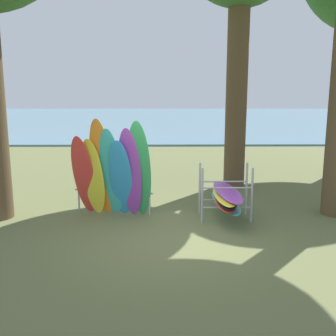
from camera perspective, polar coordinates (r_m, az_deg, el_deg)
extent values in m
plane|color=#60663D|center=(8.28, -0.21, -9.62)|extent=(80.00, 80.00, 0.00)
cube|color=slate|center=(38.48, -0.51, 7.03)|extent=(80.00, 36.00, 0.10)
cylinder|color=brown|center=(12.25, 9.78, 11.86)|extent=(0.63, 0.63, 6.21)
ellipsoid|color=red|center=(9.44, -11.89, -1.08)|extent=(0.66, 0.77, 1.93)
ellipsoid|color=yellow|center=(9.38, -10.62, -1.32)|extent=(0.64, 0.62, 1.86)
ellipsoid|color=orange|center=(9.27, -9.38, -0.01)|extent=(0.64, 0.73, 2.32)
ellipsoid|color=#38B2AD|center=(9.23, -8.06, -0.69)|extent=(0.63, 0.71, 2.10)
ellipsoid|color=#2D8ED1|center=(9.21, -6.73, -1.49)|extent=(0.61, 0.71, 1.85)
ellipsoid|color=purple|center=(9.13, -5.42, -0.73)|extent=(0.63, 0.65, 2.11)
ellipsoid|color=#339E56|center=(9.07, -4.08, -0.25)|extent=(0.61, 0.70, 2.28)
cylinder|color=#9EA0A5|center=(9.97, -12.57, -4.56)|extent=(0.04, 0.04, 0.55)
cylinder|color=#9EA0A5|center=(9.42, -2.64, -5.24)|extent=(0.04, 0.04, 0.55)
cylinder|color=#9EA0A5|center=(9.59, -7.79, -3.33)|extent=(1.89, 0.43, 0.04)
cylinder|color=#9EA0A5|center=(8.89, 4.89, -3.93)|extent=(0.05, 0.05, 1.25)
cylinder|color=#9EA0A5|center=(9.06, 11.85, -3.84)|extent=(0.05, 0.05, 1.25)
cylinder|color=#9EA0A5|center=(9.47, 4.55, -2.98)|extent=(0.05, 0.05, 1.25)
cylinder|color=#9EA0A5|center=(9.63, 11.09, -2.91)|extent=(0.05, 0.05, 1.25)
cylinder|color=#9EA0A5|center=(9.03, 8.35, -5.58)|extent=(1.10, 0.04, 0.04)
cylinder|color=#9EA0A5|center=(8.91, 8.44, -2.81)|extent=(1.10, 0.04, 0.04)
cylinder|color=#9EA0A5|center=(9.60, 7.80, -4.54)|extent=(1.10, 0.04, 0.04)
cylinder|color=#9EA0A5|center=(9.49, 7.88, -1.92)|extent=(1.10, 0.04, 0.04)
ellipsoid|color=#38B2AD|center=(9.31, 8.18, -4.76)|extent=(0.63, 2.13, 0.06)
ellipsoid|color=red|center=(9.29, 8.17, -4.40)|extent=(0.64, 2.13, 0.06)
ellipsoid|color=black|center=(9.28, 8.28, -4.04)|extent=(0.66, 2.13, 0.06)
ellipsoid|color=yellow|center=(9.25, 8.06, -3.69)|extent=(0.57, 2.12, 0.06)
ellipsoid|color=purple|center=(9.25, 8.45, -3.33)|extent=(0.63, 2.13, 0.06)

